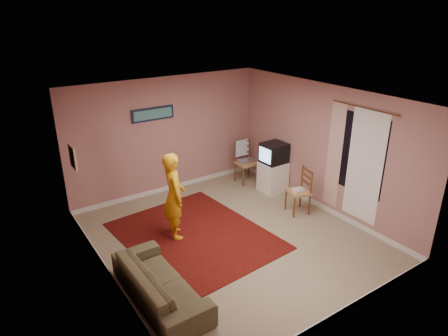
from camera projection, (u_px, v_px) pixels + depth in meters
ground at (231, 237)px, 7.38m from camera, size 5.00×5.00×0.00m
wall_back at (166, 136)px, 8.81m from camera, size 4.50×0.02×2.60m
wall_front at (346, 237)px, 4.97m from camera, size 4.50×0.02×2.60m
wall_left at (103, 206)px, 5.72m from camera, size 0.02×5.00×2.60m
wall_right at (322, 148)px, 8.05m from camera, size 0.02×5.00×2.60m
ceiling at (232, 98)px, 6.40m from camera, size 4.50×5.00×0.02m
baseboard_back at (170, 187)px, 9.27m from camera, size 4.50×0.02×0.10m
baseboard_front at (335, 315)px, 5.45m from camera, size 4.50×0.02×0.10m
baseboard_left at (113, 278)px, 6.20m from camera, size 0.02×5.00×0.10m
baseboard_right at (317, 204)px, 8.52m from camera, size 0.02×5.00×0.10m
window at (360, 154)px, 7.30m from camera, size 0.01×1.10×1.50m
curtain_sheer at (364, 167)px, 7.25m from camera, size 0.01×0.75×2.10m
curtain_floral at (334, 156)px, 7.78m from camera, size 0.01×0.35×2.10m
curtain_rod at (364, 108)px, 6.95m from camera, size 0.02×1.40×0.02m
picture_back at (153, 114)px, 8.42m from camera, size 0.95×0.04×0.28m
picture_left at (73, 157)px, 6.88m from camera, size 0.04×0.38×0.42m
area_rug at (195, 236)px, 7.41m from camera, size 2.58×3.11×0.02m
tv_cabinet at (273, 177)px, 9.11m from camera, size 0.55×0.50×0.70m
crt_tv at (274, 153)px, 8.89m from camera, size 0.54×0.48×0.45m
chair_a at (246, 158)px, 9.46m from camera, size 0.48×0.46×0.55m
dvd_player at (246, 161)px, 9.48m from camera, size 0.38×0.28×0.06m
blue_throw at (242, 148)px, 9.53m from camera, size 0.37×0.05×0.39m
chair_b at (299, 187)px, 8.06m from camera, size 0.50×0.52×0.51m
game_console at (298, 190)px, 8.09m from camera, size 0.24×0.19×0.05m
sofa at (160, 283)px, 5.73m from camera, size 0.77×1.91×0.56m
person at (174, 196)px, 7.14m from camera, size 0.52×0.67×1.63m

